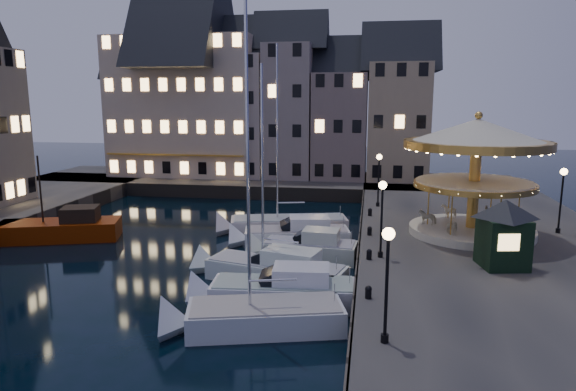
% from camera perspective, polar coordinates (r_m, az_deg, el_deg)
% --- Properties ---
extents(ground, '(160.00, 160.00, 0.00)m').
position_cam_1_polar(ground, '(28.64, -4.59, -9.21)').
color(ground, black).
rests_on(ground, ground).
extents(quay_east, '(16.00, 56.00, 1.30)m').
position_cam_1_polar(quay_east, '(34.22, 21.56, -5.47)').
color(quay_east, '#474442').
rests_on(quay_east, ground).
extents(quay_north, '(44.00, 12.00, 1.30)m').
position_cam_1_polar(quay_north, '(56.77, -5.76, 1.45)').
color(quay_north, '#474442').
rests_on(quay_north, ground).
extents(quaywall_e, '(0.15, 44.00, 1.30)m').
position_cam_1_polar(quaywall_e, '(33.39, 7.98, -5.19)').
color(quaywall_e, '#47423A').
rests_on(quaywall_e, ground).
extents(quaywall_n, '(48.00, 0.15, 1.30)m').
position_cam_1_polar(quaywall_n, '(50.55, -5.31, 0.31)').
color(quaywall_n, '#47423A').
rests_on(quaywall_n, ground).
extents(streetlamp_a, '(0.44, 0.44, 4.17)m').
position_cam_1_polar(streetlamp_a, '(18.07, 10.97, -7.98)').
color(streetlamp_a, black).
rests_on(streetlamp_a, quay_east).
extents(streetlamp_b, '(0.44, 0.44, 4.17)m').
position_cam_1_polar(streetlamp_b, '(27.73, 10.40, -1.38)').
color(streetlamp_b, black).
rests_on(streetlamp_b, quay_east).
extents(streetlamp_c, '(0.44, 0.44, 4.17)m').
position_cam_1_polar(streetlamp_c, '(41.03, 10.06, 2.53)').
color(streetlamp_c, black).
rests_on(streetlamp_c, quay_east).
extents(streetlamp_d, '(0.44, 0.44, 4.17)m').
position_cam_1_polar(streetlamp_d, '(36.62, 28.15, 0.44)').
color(streetlamp_d, black).
rests_on(streetlamp_d, quay_east).
extents(bollard_a, '(0.30, 0.30, 0.57)m').
position_cam_1_polar(bollard_a, '(22.64, 8.92, -10.50)').
color(bollard_a, black).
rests_on(bollard_a, quay_east).
extents(bollard_b, '(0.30, 0.30, 0.57)m').
position_cam_1_polar(bollard_b, '(27.84, 9.00, -6.43)').
color(bollard_b, black).
rests_on(bollard_b, quay_east).
extents(bollard_c, '(0.30, 0.30, 0.57)m').
position_cam_1_polar(bollard_c, '(32.66, 9.06, -3.86)').
color(bollard_c, black).
rests_on(bollard_c, quay_east).
extents(bollard_d, '(0.30, 0.30, 0.57)m').
position_cam_1_polar(bollard_d, '(38.01, 9.10, -1.79)').
color(bollard_d, black).
rests_on(bollard_d, quay_east).
extents(townhouse_na, '(5.50, 8.00, 12.80)m').
position_cam_1_polar(townhouse_na, '(61.89, -15.86, 8.50)').
color(townhouse_na, gray).
rests_on(townhouse_na, quay_north).
extents(townhouse_nb, '(6.16, 8.00, 13.80)m').
position_cam_1_polar(townhouse_nb, '(59.79, -11.08, 9.12)').
color(townhouse_nb, gray).
rests_on(townhouse_nb, quay_north).
extents(townhouse_nc, '(6.82, 8.00, 14.80)m').
position_cam_1_polar(townhouse_nc, '(57.98, -5.39, 9.72)').
color(townhouse_nc, '#AF9C90').
rests_on(townhouse_nc, quay_north).
extents(townhouse_nd, '(5.50, 8.00, 15.80)m').
position_cam_1_polar(townhouse_nd, '(56.81, 0.31, 10.26)').
color(townhouse_nd, gray).
rests_on(townhouse_nd, quay_north).
extents(townhouse_ne, '(6.16, 8.00, 12.80)m').
position_cam_1_polar(townhouse_ne, '(56.26, 5.87, 8.67)').
color(townhouse_ne, slate).
rests_on(townhouse_ne, quay_north).
extents(townhouse_nf, '(6.82, 8.00, 13.80)m').
position_cam_1_polar(townhouse_nf, '(56.21, 12.12, 9.00)').
color(townhouse_nf, tan).
rests_on(townhouse_nf, quay_north).
extents(hotel_corner, '(17.60, 9.00, 16.80)m').
position_cam_1_polar(hotel_corner, '(59.76, -11.09, 10.56)').
color(hotel_corner, '#CAB298').
rests_on(hotel_corner, quay_north).
extents(motorboat_a, '(7.75, 4.28, 12.86)m').
position_cam_1_polar(motorboat_a, '(22.53, -4.02, -13.44)').
color(motorboat_a, silver).
rests_on(motorboat_a, ground).
extents(motorboat_b, '(8.03, 2.89, 2.15)m').
position_cam_1_polar(motorboat_b, '(25.00, -1.42, -10.64)').
color(motorboat_b, silver).
rests_on(motorboat_b, ground).
extents(motorboat_c, '(8.63, 4.23, 11.47)m').
position_cam_1_polar(motorboat_c, '(27.95, -2.12, -8.22)').
color(motorboat_c, silver).
rests_on(motorboat_c, ground).
extents(motorboat_d, '(6.72, 2.58, 2.15)m').
position_cam_1_polar(motorboat_d, '(31.72, 1.71, -5.98)').
color(motorboat_d, silver).
rests_on(motorboat_d, ground).
extents(motorboat_e, '(8.07, 3.78, 2.15)m').
position_cam_1_polar(motorboat_e, '(34.66, 0.33, -4.51)').
color(motorboat_e, white).
rests_on(motorboat_e, ground).
extents(motorboat_f, '(9.57, 4.55, 12.71)m').
position_cam_1_polar(motorboat_f, '(37.88, -0.78, -3.36)').
color(motorboat_f, silver).
rests_on(motorboat_f, ground).
extents(red_fishing_boat, '(8.57, 5.13, 6.13)m').
position_cam_1_polar(red_fishing_boat, '(39.38, -23.83, -3.48)').
color(red_fishing_boat, '#711E00').
rests_on(red_fishing_boat, ground).
extents(carousel, '(8.78, 8.78, 7.68)m').
position_cam_1_polar(carousel, '(33.65, 20.19, 4.29)').
color(carousel, beige).
rests_on(carousel, quay_east).
extents(ticket_kiosk, '(3.39, 3.39, 3.97)m').
position_cam_1_polar(ticket_kiosk, '(28.00, 22.93, -2.70)').
color(ticket_kiosk, black).
rests_on(ticket_kiosk, quay_east).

